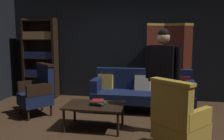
{
  "coord_description": "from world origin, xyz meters",
  "views": [
    {
      "loc": [
        0.77,
        -3.57,
        1.56
      ],
      "look_at": [
        0.0,
        0.8,
        0.95
      ],
      "focal_mm": 37.91,
      "sensor_mm": 36.0,
      "label": 1
    }
  ],
  "objects_px": {
    "folding_screen": "(173,61)",
    "bookshelf": "(41,56)",
    "armchair_wing_left": "(38,91)",
    "book_green_cloth": "(98,102)",
    "velvet_couch": "(142,89)",
    "armchair_gilt_accent": "(178,121)",
    "book_navy_cloth": "(98,104)",
    "book_red_leather": "(98,101)",
    "standing_figure": "(163,71)",
    "coffee_table": "(94,107)"
  },
  "relations": [
    {
      "from": "folding_screen",
      "to": "bookshelf",
      "type": "xyz_separation_m",
      "value": [
        -3.38,
        -0.13,
        0.09
      ]
    },
    {
      "from": "armchair_wing_left",
      "to": "book_green_cloth",
      "type": "distance_m",
      "value": 1.46
    },
    {
      "from": "velvet_couch",
      "to": "armchair_gilt_accent",
      "type": "bearing_deg",
      "value": -74.25
    },
    {
      "from": "book_navy_cloth",
      "to": "book_red_leather",
      "type": "bearing_deg",
      "value": 0.0
    },
    {
      "from": "velvet_couch",
      "to": "book_red_leather",
      "type": "relative_size",
      "value": 10.68
    },
    {
      "from": "folding_screen",
      "to": "bookshelf",
      "type": "height_order",
      "value": "bookshelf"
    },
    {
      "from": "armchair_wing_left",
      "to": "standing_figure",
      "type": "xyz_separation_m",
      "value": [
        2.43,
        -0.49,
        0.54
      ]
    },
    {
      "from": "book_navy_cloth",
      "to": "folding_screen",
      "type": "bearing_deg",
      "value": 56.45
    },
    {
      "from": "coffee_table",
      "to": "standing_figure",
      "type": "xyz_separation_m",
      "value": [
        1.13,
        0.03,
        0.65
      ]
    },
    {
      "from": "coffee_table",
      "to": "armchair_wing_left",
      "type": "distance_m",
      "value": 1.4
    },
    {
      "from": "armchair_gilt_accent",
      "to": "book_green_cloth",
      "type": "bearing_deg",
      "value": 148.64
    },
    {
      "from": "armchair_gilt_accent",
      "to": "book_red_leather",
      "type": "distance_m",
      "value": 1.46
    },
    {
      "from": "velvet_couch",
      "to": "book_green_cloth",
      "type": "bearing_deg",
      "value": -119.88
    },
    {
      "from": "armchair_gilt_accent",
      "to": "standing_figure",
      "type": "relative_size",
      "value": 0.61
    },
    {
      "from": "book_green_cloth",
      "to": "book_red_leather",
      "type": "height_order",
      "value": "book_red_leather"
    },
    {
      "from": "armchair_wing_left",
      "to": "standing_figure",
      "type": "distance_m",
      "value": 2.53
    },
    {
      "from": "bookshelf",
      "to": "standing_figure",
      "type": "bearing_deg",
      "value": -32.13
    },
    {
      "from": "book_navy_cloth",
      "to": "book_red_leather",
      "type": "relative_size",
      "value": 1.15
    },
    {
      "from": "bookshelf",
      "to": "velvet_couch",
      "type": "bearing_deg",
      "value": -15.36
    },
    {
      "from": "coffee_table",
      "to": "book_red_leather",
      "type": "distance_m",
      "value": 0.13
    },
    {
      "from": "coffee_table",
      "to": "book_green_cloth",
      "type": "relative_size",
      "value": 4.27
    },
    {
      "from": "coffee_table",
      "to": "standing_figure",
      "type": "height_order",
      "value": "standing_figure"
    },
    {
      "from": "folding_screen",
      "to": "book_green_cloth",
      "type": "relative_size",
      "value": 8.12
    },
    {
      "from": "bookshelf",
      "to": "coffee_table",
      "type": "height_order",
      "value": "bookshelf"
    },
    {
      "from": "book_navy_cloth",
      "to": "velvet_couch",
      "type": "bearing_deg",
      "value": 60.12
    },
    {
      "from": "standing_figure",
      "to": "book_red_leather",
      "type": "bearing_deg",
      "value": -178.78
    },
    {
      "from": "standing_figure",
      "to": "book_navy_cloth",
      "type": "bearing_deg",
      "value": -178.78
    },
    {
      "from": "folding_screen",
      "to": "velvet_couch",
      "type": "xyz_separation_m",
      "value": [
        -0.68,
        -0.87,
        -0.53
      ]
    },
    {
      "from": "folding_screen",
      "to": "armchair_wing_left",
      "type": "distance_m",
      "value": 3.19
    },
    {
      "from": "folding_screen",
      "to": "book_red_leather",
      "type": "distance_m",
      "value": 2.54
    },
    {
      "from": "coffee_table",
      "to": "book_red_leather",
      "type": "relative_size",
      "value": 5.04
    },
    {
      "from": "book_navy_cloth",
      "to": "book_green_cloth",
      "type": "bearing_deg",
      "value": 0.0
    },
    {
      "from": "book_red_leather",
      "to": "book_green_cloth",
      "type": "bearing_deg",
      "value": 0.0
    },
    {
      "from": "book_navy_cloth",
      "to": "bookshelf",
      "type": "bearing_deg",
      "value": 135.81
    },
    {
      "from": "folding_screen",
      "to": "standing_figure",
      "type": "distance_m",
      "value": 2.08
    },
    {
      "from": "book_navy_cloth",
      "to": "book_red_leather",
      "type": "height_order",
      "value": "book_red_leather"
    },
    {
      "from": "coffee_table",
      "to": "book_green_cloth",
      "type": "height_order",
      "value": "book_green_cloth"
    },
    {
      "from": "armchair_wing_left",
      "to": "book_navy_cloth",
      "type": "distance_m",
      "value": 1.46
    },
    {
      "from": "coffee_table",
      "to": "book_green_cloth",
      "type": "bearing_deg",
      "value": 4.78
    },
    {
      "from": "folding_screen",
      "to": "velvet_couch",
      "type": "distance_m",
      "value": 1.23
    },
    {
      "from": "book_green_cloth",
      "to": "folding_screen",
      "type": "bearing_deg",
      "value": 56.45
    },
    {
      "from": "bookshelf",
      "to": "velvet_couch",
      "type": "distance_m",
      "value": 2.87
    },
    {
      "from": "folding_screen",
      "to": "velvet_couch",
      "type": "bearing_deg",
      "value": -128.19
    },
    {
      "from": "velvet_couch",
      "to": "book_green_cloth",
      "type": "xyz_separation_m",
      "value": [
        -0.69,
        -1.21,
        0.01
      ]
    },
    {
      "from": "standing_figure",
      "to": "book_navy_cloth",
      "type": "height_order",
      "value": "standing_figure"
    },
    {
      "from": "folding_screen",
      "to": "velvet_couch",
      "type": "height_order",
      "value": "folding_screen"
    },
    {
      "from": "armchair_gilt_accent",
      "to": "book_red_leather",
      "type": "height_order",
      "value": "armchair_gilt_accent"
    },
    {
      "from": "folding_screen",
      "to": "velvet_couch",
      "type": "relative_size",
      "value": 0.9
    },
    {
      "from": "armchair_gilt_accent",
      "to": "book_green_cloth",
      "type": "height_order",
      "value": "armchair_gilt_accent"
    },
    {
      "from": "armchair_wing_left",
      "to": "standing_figure",
      "type": "relative_size",
      "value": 0.61
    }
  ]
}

